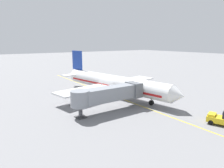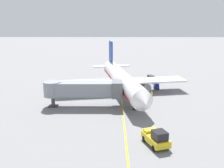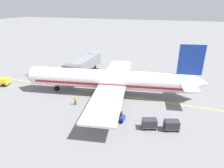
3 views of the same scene
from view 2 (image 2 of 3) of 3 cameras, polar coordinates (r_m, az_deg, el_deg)
ground_plane at (r=58.49m, az=2.00°, el=-2.42°), size 400.00×400.00×0.00m
gate_lead_in_line at (r=58.49m, az=2.00°, el=-2.42°), size 0.24×80.00×0.01m
parked_airliner at (r=59.09m, az=2.14°, el=0.94°), size 30.45×37.21×10.63m
jet_bridge at (r=50.31m, az=-6.28°, el=-1.12°), size 15.04×3.50×4.98m
pushback_tractor at (r=35.96m, az=9.61°, el=-11.49°), size 3.53×4.88×2.40m
baggage_tug_lead at (r=64.55m, az=9.65°, el=-0.40°), size 1.48×2.60×1.62m
baggage_cart_front at (r=69.62m, az=9.32°, el=0.85°), size 1.94×2.97×1.58m
baggage_cart_second_in_train at (r=72.50m, az=8.44°, el=1.40°), size 1.94×2.97×1.58m
ground_crew_wing_walker at (r=55.85m, az=8.62°, el=-2.35°), size 0.35×0.71×1.69m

